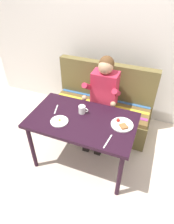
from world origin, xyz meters
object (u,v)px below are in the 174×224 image
at_px(plate_breakfast, 122,125).
at_px(coffee_mug, 82,109).
at_px(plate_eggs, 59,121).
at_px(knife, 108,141).
at_px(person, 103,93).
at_px(table, 82,125).
at_px(couch, 102,109).
at_px(fork, 56,109).

xyz_separation_m(plate_breakfast, coffee_mug, (-0.48, 0.05, 0.04)).
xyz_separation_m(plate_eggs, knife, (0.58, -0.09, -0.01)).
bearing_deg(coffee_mug, person, 78.63).
bearing_deg(knife, table, 155.72).
xyz_separation_m(table, plate_breakfast, (0.44, 0.06, 0.09)).
distance_m(table, plate_breakfast, 0.45).
xyz_separation_m(couch, fork, (-0.35, -0.71, 0.40)).
distance_m(couch, person, 0.45).
bearing_deg(table, couch, 90.00).
bearing_deg(coffee_mug, knife, -38.88).
bearing_deg(plate_eggs, knife, -8.67).
height_order(table, plate_breakfast, plate_breakfast).
bearing_deg(table, coffee_mug, 111.55).
relative_size(plate_breakfast, fork, 1.41).
relative_size(plate_breakfast, knife, 1.20).
height_order(coffee_mug, fork, coffee_mug).
bearing_deg(knife, fork, 166.27).
height_order(plate_breakfast, coffee_mug, coffee_mug).
relative_size(person, plate_breakfast, 5.07).
bearing_deg(person, plate_eggs, -110.43).
xyz_separation_m(person, fork, (-0.41, -0.54, -0.01)).
xyz_separation_m(couch, person, (0.06, -0.17, 0.41)).
bearing_deg(knife, coffee_mug, 148.21).
bearing_deg(plate_breakfast, person, 125.76).
relative_size(table, person, 0.99).
bearing_deg(couch, person, -72.28).
xyz_separation_m(couch, coffee_mug, (-0.04, -0.66, 0.45)).
height_order(table, knife, knife).
bearing_deg(couch, coffee_mug, -93.61).
xyz_separation_m(table, plate_eggs, (-0.21, -0.13, 0.09)).
xyz_separation_m(person, plate_breakfast, (0.38, -0.53, 0.00)).
relative_size(table, coffee_mug, 10.17).
height_order(person, plate_eggs, person).
xyz_separation_m(plate_eggs, fork, (-0.14, 0.19, -0.01)).
bearing_deg(person, plate_breakfast, -54.24).
xyz_separation_m(table, couch, (0.00, 0.76, -0.32)).
distance_m(person, fork, 0.68).
bearing_deg(plate_breakfast, plate_eggs, -163.69).
xyz_separation_m(plate_breakfast, plate_eggs, (-0.65, -0.19, -0.00)).
height_order(table, person, person).
bearing_deg(plate_eggs, plate_breakfast, 16.31).
xyz_separation_m(person, plate_eggs, (-0.27, -0.72, -0.00)).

